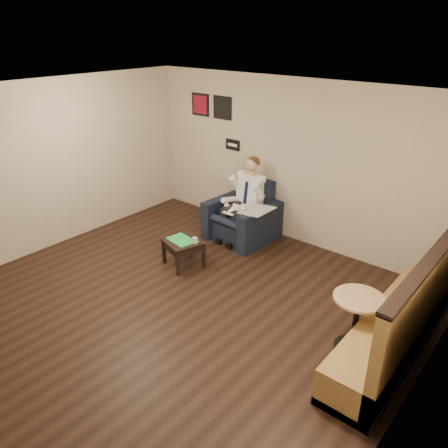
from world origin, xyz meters
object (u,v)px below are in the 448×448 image
Objects in this scene: green_folder at (181,240)px; smartphone at (193,239)px; seated_man at (237,204)px; cafe_table at (355,323)px; coffee_mug at (195,240)px; armchair at (242,212)px; side_table at (184,253)px; banquette at (399,303)px.

green_folder reaches higher than smartphone.
seated_man is 3.20m from cafe_table.
coffee_mug is at bearing -81.91° from seated_man.
cafe_table is at bearing -24.75° from armchair.
coffee_mug is (0.20, 0.06, 0.26)m from side_table.
green_folder is at bearing -163.22° from coffee_mug.
banquette reaches higher than coffee_mug.
armchair is at bearing 158.64° from banquette.
armchair is 1.32m from coffee_mug.
banquette is at bearing -15.98° from seated_man.
side_table is 0.27m from smartphone.
armchair is 7.80× the size of smartphone.
seated_man reaches higher than coffee_mug.
seated_man is 1.34m from side_table.
coffee_mug is (0.23, 0.07, 0.04)m from green_folder.
seated_man reaches higher than green_folder.
smartphone is at bearing 49.13° from green_folder.
side_table is 5.79× the size of coffee_mug.
banquette reaches higher than armchair.
side_table is at bearing -163.22° from coffee_mug.
smartphone is 2.89m from cafe_table.
banquette is (3.12, 0.06, 0.20)m from coffee_mug.
seated_man reaches higher than banquette.
cafe_table is at bearing -143.92° from banquette.
cafe_table is (2.86, -1.52, -0.15)m from armchair.
smartphone is (-0.01, -1.11, -0.26)m from seated_man.
smartphone is 0.05× the size of banquette.
cafe_table reaches higher than smartphone.
smartphone is (0.12, 0.14, -0.00)m from green_folder.
smartphone is at bearing -87.17° from seated_man.
cafe_table reaches higher than green_folder.
side_table is at bearing -91.30° from seated_man.
smartphone is at bearing 145.99° from coffee_mug.
side_table is at bearing -97.35° from smartphone.
side_table is (-0.11, -1.38, -0.29)m from armchair.
side_table is at bearing -177.87° from banquette.
side_table is at bearing 177.33° from cafe_table.
cafe_table is (-0.36, -0.26, -0.31)m from banquette.
coffee_mug is at bearing 16.78° from green_folder.
seated_man reaches higher than cafe_table.
seated_man is at bearing 94.84° from coffee_mug.
green_folder is at bearing -163.22° from side_table.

